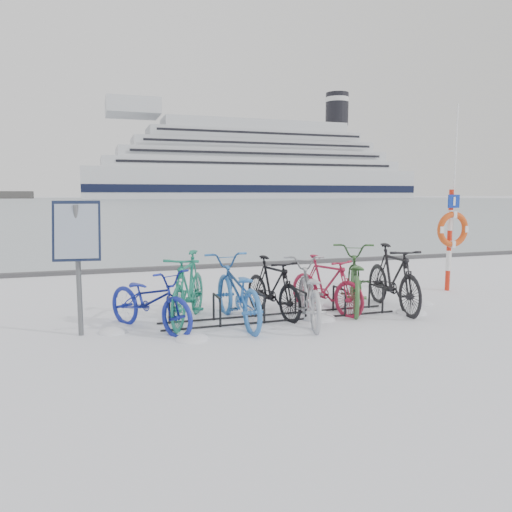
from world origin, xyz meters
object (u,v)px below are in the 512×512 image
object	(u,v)px
bike_rack	(280,308)
lifebuoy_station	(452,230)
info_board	(77,239)
cruise_ferry	(253,169)

from	to	relation	value
bike_rack	lifebuoy_station	distance (m)	4.53
info_board	cruise_ferry	world-z (taller)	cruise_ferry
lifebuoy_station	info_board	bearing A→B (deg)	-171.33
info_board	bike_rack	bearing A→B (deg)	7.94
info_board	lifebuoy_station	world-z (taller)	lifebuoy_station
lifebuoy_station	cruise_ferry	size ratio (longest dim) A/B	0.02
bike_rack	info_board	bearing A→B (deg)	-179.05
bike_rack	lifebuoy_station	size ratio (longest dim) A/B	1.03
info_board	lifebuoy_station	distance (m)	7.46
cruise_ferry	info_board	bearing A→B (deg)	-108.53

